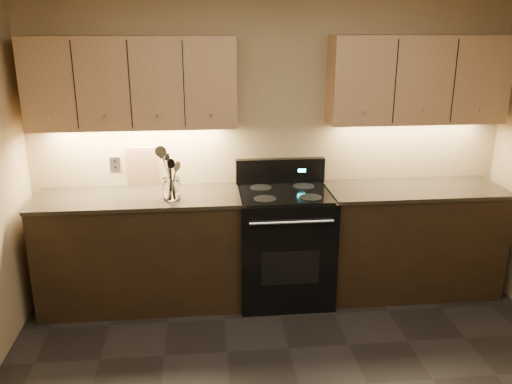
{
  "coord_description": "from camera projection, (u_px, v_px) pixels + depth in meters",
  "views": [
    {
      "loc": [
        -0.58,
        -2.45,
        2.26
      ],
      "look_at": [
        -0.18,
        1.45,
        1.01
      ],
      "focal_mm": 38.0,
      "sensor_mm": 36.0,
      "label": 1
    }
  ],
  "objects": [
    {
      "name": "black_turner",
      "position": [
        173.0,
        175.0,
        4.15
      ],
      "size": [
        0.15,
        0.18,
        0.37
      ],
      "primitive_type": null,
      "rotation": [
        -0.28,
        -0.08,
        0.25
      ],
      "color": "black",
      "rests_on": "utensil_crock"
    },
    {
      "name": "cutting_board",
      "position": [
        143.0,
        167.0,
        4.49
      ],
      "size": [
        0.28,
        0.09,
        0.34
      ],
      "primitive_type": "cube",
      "rotation": [
        0.15,
        0.0,
        -0.08
      ],
      "color": "tan",
      "rests_on": "counter_left"
    },
    {
      "name": "utensil_crock",
      "position": [
        172.0,
        190.0,
        4.19
      ],
      "size": [
        0.16,
        0.16,
        0.17
      ],
      "color": "white",
      "rests_on": "counter_left"
    },
    {
      "name": "outlet_plate",
      "position": [
        115.0,
        164.0,
        4.49
      ],
      "size": [
        0.08,
        0.01,
        0.12
      ],
      "primitive_type": "cube",
      "color": "#B2B5BA",
      "rests_on": "wall_back"
    },
    {
      "name": "steel_spatula",
      "position": [
        175.0,
        173.0,
        4.17
      ],
      "size": [
        0.21,
        0.13,
        0.39
      ],
      "primitive_type": null,
      "rotation": [
        -0.01,
        -0.3,
        -0.25
      ],
      "color": "silver",
      "rests_on": "utensil_crock"
    },
    {
      "name": "black_spoon",
      "position": [
        170.0,
        176.0,
        4.17
      ],
      "size": [
        0.08,
        0.17,
        0.35
      ],
      "primitive_type": null,
      "rotation": [
        0.34,
        0.06,
        0.02
      ],
      "color": "black",
      "rests_on": "utensil_crock"
    },
    {
      "name": "upper_cab_left",
      "position": [
        132.0,
        83.0,
        4.16
      ],
      "size": [
        1.6,
        0.3,
        0.7
      ],
      "primitive_type": "cube",
      "color": "tan",
      "rests_on": "wall_back"
    },
    {
      "name": "wall_back",
      "position": [
        271.0,
        139.0,
        4.56
      ],
      "size": [
        4.0,
        0.04,
        2.6
      ],
      "primitive_type": "cube",
      "color": "tan",
      "rests_on": "ground"
    },
    {
      "name": "stove",
      "position": [
        284.0,
        244.0,
        4.52
      ],
      "size": [
        0.76,
        0.68,
        1.14
      ],
      "color": "black",
      "rests_on": "ground"
    },
    {
      "name": "counter_right",
      "position": [
        410.0,
        239.0,
        4.65
      ],
      "size": [
        1.46,
        0.62,
        0.93
      ],
      "color": "black",
      "rests_on": "ground"
    },
    {
      "name": "counter_left",
      "position": [
        141.0,
        250.0,
        4.43
      ],
      "size": [
        1.62,
        0.62,
        0.93
      ],
      "color": "black",
      "rests_on": "ground"
    },
    {
      "name": "wooden_spoon",
      "position": [
        168.0,
        180.0,
        4.15
      ],
      "size": [
        0.15,
        0.09,
        0.29
      ],
      "primitive_type": null,
      "rotation": [
        0.01,
        0.3,
        0.31
      ],
      "color": "tan",
      "rests_on": "utensil_crock"
    },
    {
      "name": "steel_skimmer",
      "position": [
        176.0,
        173.0,
        4.13
      ],
      "size": [
        0.21,
        0.14,
        0.42
      ],
      "primitive_type": null,
      "rotation": [
        -0.1,
        -0.31,
        -0.08
      ],
      "color": "silver",
      "rests_on": "utensil_crock"
    },
    {
      "name": "upper_cab_right",
      "position": [
        418.0,
        80.0,
        4.38
      ],
      "size": [
        1.44,
        0.3,
        0.7
      ],
      "primitive_type": "cube",
      "color": "tan",
      "rests_on": "wall_back"
    }
  ]
}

